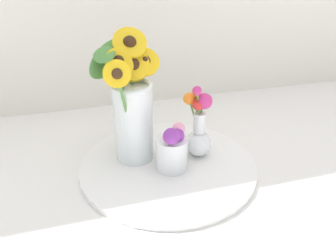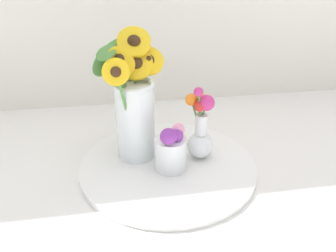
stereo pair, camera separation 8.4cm
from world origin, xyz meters
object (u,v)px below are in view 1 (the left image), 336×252
Objects in this scene: mason_jar_sunflowers at (132,107)px; vase_small_center at (172,149)px; serving_tray at (168,165)px; vase_bulb_right at (199,129)px.

mason_jar_sunflowers is 0.15m from vase_small_center.
serving_tray is 0.07m from vase_small_center.
vase_bulb_right is at bearing -13.79° from mason_jar_sunflowers.
serving_tray is at bearing -168.44° from vase_bulb_right.
vase_small_center is 0.10m from vase_bulb_right.
mason_jar_sunflowers is 1.63× the size of vase_bulb_right.
mason_jar_sunflowers is at bearing 166.21° from vase_bulb_right.
mason_jar_sunflowers is 0.19m from vase_bulb_right.
serving_tray is 0.19m from mason_jar_sunflowers.
vase_small_center is 0.65× the size of vase_bulb_right.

